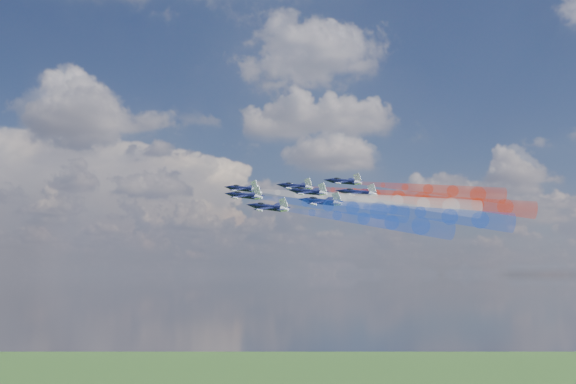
{
  "coord_description": "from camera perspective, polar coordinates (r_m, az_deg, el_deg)",
  "views": [
    {
      "loc": [
        -25.31,
        -192.39,
        116.84
      ],
      "look_at": [
        -7.56,
        -17.86,
        139.15
      ],
      "focal_mm": 40.74,
      "sensor_mm": 36.0,
      "label": 1
    }
  ],
  "objects": [
    {
      "name": "jet_rear_right",
      "position": [
        176.06,
        6.08,
        -0.06
      ],
      "size": [
        16.91,
        16.84,
        8.0
      ],
      "primitive_type": null,
      "rotation": [
        0.16,
        -0.25,
        0.83
      ],
      "color": "black"
    },
    {
      "name": "jet_inner_right",
      "position": [
        189.03,
        0.67,
        0.5
      ],
      "size": [
        16.91,
        16.84,
        8.0
      ],
      "primitive_type": null,
      "rotation": [
        0.16,
        -0.25,
        0.83
      ],
      "color": "black"
    },
    {
      "name": "trail_lead",
      "position": [
        172.76,
        2.71,
        -0.43
      ],
      "size": [
        33.63,
        30.15,
        11.63
      ],
      "primitive_type": null,
      "rotation": [
        0.16,
        -0.25,
        0.83
      ],
      "color": "white"
    },
    {
      "name": "trail_outer_left",
      "position": [
        144.28,
        6.6,
        -2.37
      ],
      "size": [
        33.63,
        30.15,
        11.63
      ],
      "primitive_type": null,
      "rotation": [
        0.16,
        -0.25,
        0.83
      ],
      "color": "blue"
    },
    {
      "name": "trail_outer_right",
      "position": [
        178.1,
        12.14,
        0.26
      ],
      "size": [
        33.63,
        30.15,
        11.63
      ],
      "primitive_type": null,
      "rotation": [
        0.16,
        -0.25,
        0.83
      ],
      "color": "red"
    },
    {
      "name": "jet_outer_left",
      "position": [
        158.21,
        -1.69,
        -1.35
      ],
      "size": [
        16.91,
        16.84,
        8.0
      ],
      "primitive_type": null,
      "rotation": [
        0.16,
        -0.25,
        0.83
      ],
      "color": "black"
    },
    {
      "name": "jet_rear_left",
      "position": [
        159.58,
        2.92,
        -0.84
      ],
      "size": [
        16.91,
        16.84,
        8.0
      ],
      "primitive_type": null,
      "rotation": [
        0.16,
        -0.25,
        0.83
      ],
      "color": "black"
    },
    {
      "name": "jet_inner_left",
      "position": [
        172.25,
        -3.81,
        -0.32
      ],
      "size": [
        16.91,
        16.84,
        8.0
      ],
      "primitive_type": null,
      "rotation": [
        0.16,
        -0.25,
        0.83
      ],
      "color": "black"
    },
    {
      "name": "trail_center_third",
      "position": [
        160.79,
        9.55,
        -0.78
      ],
      "size": [
        33.63,
        30.15,
        11.63
      ],
      "primitive_type": null,
      "rotation": [
        0.16,
        -0.25,
        0.83
      ],
      "color": "white"
    },
    {
      "name": "jet_outer_right",
      "position": [
        189.73,
        4.91,
        0.92
      ],
      "size": [
        16.91,
        16.84,
        8.0
      ],
      "primitive_type": null,
      "rotation": [
        0.16,
        -0.25,
        0.83
      ],
      "color": "black"
    },
    {
      "name": "jet_center_third",
      "position": [
        173.52,
        1.8,
        0.01
      ],
      "size": [
        16.91,
        16.84,
        8.0
      ],
      "primitive_type": null,
      "rotation": [
        0.16,
        -0.25,
        0.83
      ],
      "color": "black"
    },
    {
      "name": "trail_rear_left",
      "position": [
        147.49,
        11.49,
        -1.78
      ],
      "size": [
        33.63,
        30.15,
        11.63
      ],
      "primitive_type": null,
      "rotation": [
        0.16,
        -0.25,
        0.83
      ],
      "color": "blue"
    },
    {
      "name": "trail_inner_left",
      "position": [
        157.31,
        3.56,
        -1.16
      ],
      "size": [
        33.63,
        30.15,
        11.63
      ],
      "primitive_type": null,
      "rotation": [
        0.16,
        -0.25,
        0.83
      ],
      "color": "blue"
    },
    {
      "name": "jet_lead",
      "position": [
        187.91,
        -3.99,
        0.29
      ],
      "size": [
        16.91,
        16.84,
        8.0
      ],
      "primitive_type": null,
      "rotation": [
        0.16,
        -0.25,
        0.83
      ],
      "color": "black"
    },
    {
      "name": "trail_inner_right",
      "position": [
        175.69,
        7.66,
        -0.19
      ],
      "size": [
        33.63,
        30.15,
        11.63
      ],
      "primitive_type": null,
      "rotation": [
        0.16,
        -0.25,
        0.83
      ],
      "color": "red"
    },
    {
      "name": "trail_rear_right",
      "position": [
        165.09,
        13.98,
        -0.84
      ],
      "size": [
        33.63,
        30.15,
        11.63
      ],
      "primitive_type": null,
      "rotation": [
        0.16,
        -0.25,
        0.83
      ],
      "color": "red"
    }
  ]
}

